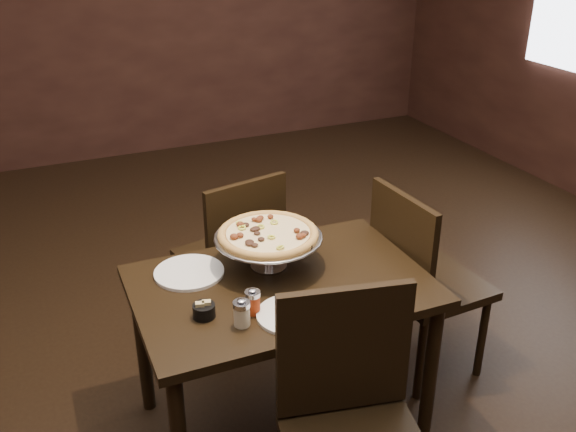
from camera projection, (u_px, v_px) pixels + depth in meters
name	position (u px, v px, depth m)	size (l,w,h in m)	color
room	(282.00, 90.00, 2.20)	(6.04, 7.04, 2.84)	black
dining_table	(281.00, 302.00, 2.46)	(1.12, 0.75, 0.69)	black
pizza_stand	(268.00, 235.00, 2.47)	(0.42, 0.42, 0.17)	#B2B1B8
parmesan_shaker	(242.00, 313.00, 2.15)	(0.06, 0.06, 0.10)	beige
pepper_flake_shaker	(253.00, 302.00, 2.22)	(0.06, 0.06, 0.10)	maroon
packet_caddy	(204.00, 310.00, 2.21)	(0.08, 0.08, 0.06)	black
napkin_stack	(362.00, 299.00, 2.30)	(0.13, 0.13, 0.01)	white
plate_left	(189.00, 272.00, 2.47)	(0.27, 0.27, 0.01)	white
plate_near	(292.00, 315.00, 2.22)	(0.25, 0.25, 0.01)	white
serving_spatula	(313.00, 241.00, 2.43)	(0.16, 0.16, 0.02)	#B2B1B8
chair_far	(235.00, 252.00, 3.05)	(0.49, 0.49, 0.89)	black
chair_near	(353.00, 425.00, 2.00)	(0.52, 0.52, 0.94)	black
chair_side	(420.00, 277.00, 2.82)	(0.45, 0.45, 0.92)	black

